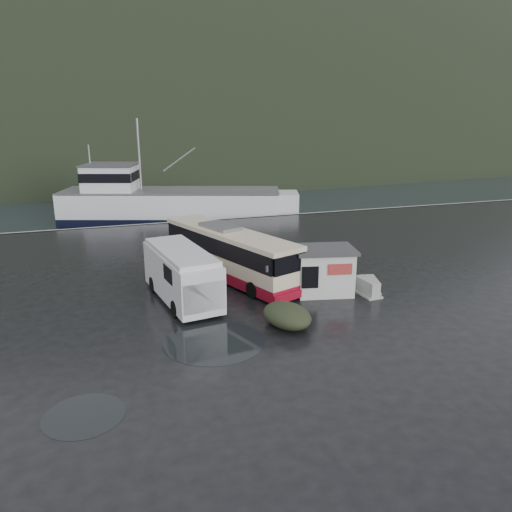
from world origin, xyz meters
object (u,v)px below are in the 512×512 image
object	(u,v)px
coach_bus	(230,277)
ticket_kiosk	(323,292)
fishing_trawler	(172,209)
waste_bin_left	(327,290)
waste_bin_right	(263,292)
white_van	(183,300)
dome_tent	(287,326)
jersey_barrier_a	(372,291)
jersey_barrier_b	(367,294)

from	to	relation	value
coach_bus	ticket_kiosk	size ratio (longest dim) A/B	3.37
coach_bus	fishing_trawler	distance (m)	22.67
waste_bin_left	waste_bin_right	world-z (taller)	waste_bin_right
white_van	waste_bin_right	distance (m)	4.40
coach_bus	fishing_trawler	world-z (taller)	fishing_trawler
dome_tent	waste_bin_right	bearing A→B (deg)	85.01
waste_bin_left	ticket_kiosk	bearing A→B (deg)	-148.67
coach_bus	ticket_kiosk	xyz separation A→B (m)	(4.15, -4.09, 0.00)
white_van	waste_bin_left	world-z (taller)	white_van
ticket_kiosk	jersey_barrier_a	bearing A→B (deg)	-0.19
white_van	jersey_barrier_b	size ratio (longest dim) A/B	3.85
waste_bin_right	dome_tent	size ratio (longest dim) A/B	0.57
white_van	fishing_trawler	size ratio (longest dim) A/B	0.26
waste_bin_left	ticket_kiosk	world-z (taller)	ticket_kiosk
coach_bus	waste_bin_left	size ratio (longest dim) A/B	7.82
white_van	fishing_trawler	bearing A→B (deg)	73.90
dome_tent	fishing_trawler	world-z (taller)	fishing_trawler
coach_bus	waste_bin_left	world-z (taller)	coach_bus
waste_bin_right	dome_tent	world-z (taller)	waste_bin_right
white_van	dome_tent	bearing A→B (deg)	-58.59
waste_bin_right	dome_tent	bearing A→B (deg)	-94.99
waste_bin_left	waste_bin_right	xyz separation A→B (m)	(-3.43, 0.88, 0.00)
jersey_barrier_a	jersey_barrier_b	xyz separation A→B (m)	(-0.55, -0.45, 0.00)
ticket_kiosk	waste_bin_right	bearing A→B (deg)	172.39
coach_bus	dome_tent	bearing A→B (deg)	-105.42
waste_bin_left	dome_tent	xyz separation A→B (m)	(-3.84, -3.74, 0.00)
white_van	waste_bin_right	size ratio (longest dim) A/B	4.37
jersey_barrier_b	fishing_trawler	distance (m)	28.48
fishing_trawler	jersey_barrier_b	bearing A→B (deg)	-59.12
waste_bin_left	jersey_barrier_b	bearing A→B (deg)	-35.05
ticket_kiosk	dome_tent	bearing A→B (deg)	-122.67
jersey_barrier_b	jersey_barrier_a	bearing A→B (deg)	38.79
coach_bus	waste_bin_left	bearing A→B (deg)	-61.15
dome_tent	ticket_kiosk	distance (m)	4.95
coach_bus	dome_tent	world-z (taller)	coach_bus
fishing_trawler	waste_bin_right	bearing A→B (deg)	-69.46
fishing_trawler	waste_bin_left	bearing A→B (deg)	-62.22
coach_bus	ticket_kiosk	distance (m)	5.83
white_van	ticket_kiosk	bearing A→B (deg)	-17.97
fishing_trawler	white_van	bearing A→B (deg)	-79.26
white_van	jersey_barrier_b	xyz separation A→B (m)	(9.60, -2.25, 0.00)
ticket_kiosk	fishing_trawler	xyz separation A→B (m)	(-4.14, 26.76, 0.00)
waste_bin_right	fishing_trawler	distance (m)	25.69
ticket_kiosk	fishing_trawler	world-z (taller)	fishing_trawler
white_van	jersey_barrier_a	bearing A→B (deg)	-18.74
waste_bin_left	jersey_barrier_a	distance (m)	2.46
white_van	ticket_kiosk	world-z (taller)	white_van
dome_tent	white_van	bearing A→B (deg)	130.08
white_van	jersey_barrier_b	bearing A→B (deg)	-21.85
waste_bin_left	jersey_barrier_a	world-z (taller)	waste_bin_left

